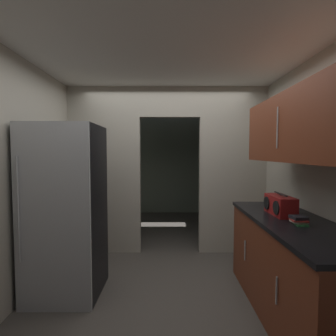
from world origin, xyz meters
TOP-DOWN VIEW (x-y plane):
  - ground at (0.00, 0.00)m, footprint 20.00×20.00m
  - kitchen_overhead_slab at (0.00, 0.40)m, footprint 3.46×6.69m
  - kitchen_partition at (-0.01, 1.34)m, footprint 3.06×0.12m
  - adjoining_room_shell at (0.00, 3.24)m, footprint 3.06×2.85m
  - refrigerator at (-1.11, 0.09)m, footprint 0.74×0.76m
  - lower_cabinet_run at (1.19, -0.36)m, footprint 0.68×1.94m
  - upper_cabinet_counterside at (1.19, -0.36)m, footprint 0.36×1.74m
  - boombox at (1.16, -0.11)m, footprint 0.19×0.42m
  - book_stack at (1.16, -0.49)m, footprint 0.14×0.17m

SIDE VIEW (x-z plane):
  - ground at x=0.00m, z-range 0.00..0.00m
  - lower_cabinet_run at x=1.19m, z-range 0.00..0.93m
  - refrigerator at x=-1.11m, z-range 0.00..1.87m
  - book_stack at x=1.16m, z-range 0.93..1.01m
  - boombox at x=1.16m, z-range 0.92..1.14m
  - adjoining_room_shell at x=0.00m, z-range 0.00..2.58m
  - kitchen_partition at x=-0.01m, z-range 0.08..2.65m
  - upper_cabinet_counterside at x=1.19m, z-range 1.48..2.11m
  - kitchen_overhead_slab at x=0.00m, z-range 2.58..2.64m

